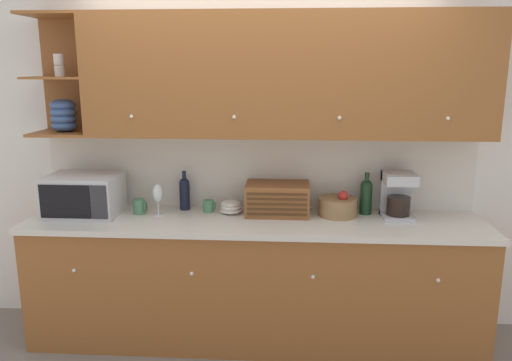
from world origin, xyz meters
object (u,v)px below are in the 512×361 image
at_px(fruit_basket, 338,206).
at_px(mug, 139,206).
at_px(mug_blue_second, 209,206).
at_px(wine_bottle, 366,195).
at_px(bowl_stack_on_counter, 231,207).
at_px(bread_box, 277,199).
at_px(microwave, 84,195).
at_px(second_wine_bottle, 185,192).
at_px(wine_glass, 158,194).
at_px(coffee_maker, 398,195).

bearing_deg(fruit_basket, mug, -178.13).
xyz_separation_m(mug_blue_second, wine_bottle, (1.14, 0.02, 0.10)).
height_order(mug, fruit_basket, fruit_basket).
height_order(bowl_stack_on_counter, wine_bottle, wine_bottle).
bearing_deg(bread_box, microwave, -175.51).
xyz_separation_m(microwave, fruit_basket, (1.82, 0.10, -0.08)).
distance_m(second_wine_bottle, fruit_basket, 1.13).
relative_size(wine_glass, bread_box, 0.51).
xyz_separation_m(bread_box, fruit_basket, (0.43, -0.01, -0.04)).
relative_size(mug, bread_box, 0.24).
bearing_deg(mug_blue_second, wine_glass, -162.41).
xyz_separation_m(wine_bottle, coffee_maker, (0.21, -0.07, 0.02)).
distance_m(microwave, bowl_stack_on_counter, 1.06).
distance_m(mug_blue_second, coffee_maker, 1.35).
relative_size(mug, mug_blue_second, 1.18).
bearing_deg(second_wine_bottle, microwave, -164.78).
bearing_deg(wine_bottle, bowl_stack_on_counter, -177.07).
bearing_deg(wine_glass, wine_bottle, 5.13).
xyz_separation_m(mug, mug_blue_second, (0.49, 0.08, -0.01)).
relative_size(second_wine_bottle, bread_box, 0.65).
bearing_deg(mug_blue_second, fruit_basket, -2.29).
bearing_deg(mug_blue_second, microwave, -171.32).
bearing_deg(bowl_stack_on_counter, microwave, -174.12).
xyz_separation_m(wine_glass, wine_bottle, (1.49, 0.13, -0.02)).
xyz_separation_m(wine_glass, coffee_maker, (1.70, 0.06, 0.01)).
distance_m(bread_box, coffee_maker, 0.85).
relative_size(mug_blue_second, fruit_basket, 0.33).
distance_m(wine_glass, second_wine_bottle, 0.23).
xyz_separation_m(mug_blue_second, fruit_basket, (0.94, -0.04, 0.02)).
distance_m(fruit_basket, coffee_maker, 0.42).
distance_m(mug_blue_second, fruit_basket, 0.94).
distance_m(second_wine_bottle, coffee_maker, 1.54).
bearing_deg(bowl_stack_on_counter, coffee_maker, -0.93).
relative_size(fruit_basket, wine_bottle, 0.89).
height_order(microwave, mug_blue_second, microwave).
bearing_deg(mug, mug_blue_second, 9.63).
bearing_deg(mug_blue_second, second_wine_bottle, 164.26).
relative_size(second_wine_bottle, wine_bottle, 0.96).
height_order(mug_blue_second, bread_box, bread_box).
height_order(bowl_stack_on_counter, fruit_basket, fruit_basket).
bearing_deg(fruit_basket, bowl_stack_on_counter, 179.22).
bearing_deg(microwave, fruit_basket, 3.06).
relative_size(microwave, coffee_maker, 1.56).
distance_m(mug_blue_second, bread_box, 0.51).
xyz_separation_m(mug, fruit_basket, (1.43, 0.05, 0.01)).
xyz_separation_m(microwave, bread_box, (1.38, 0.11, -0.03)).
bearing_deg(mug, bread_box, 3.33).
height_order(wine_glass, second_wine_bottle, second_wine_bottle).
distance_m(bread_box, wine_bottle, 0.64).
height_order(bowl_stack_on_counter, coffee_maker, coffee_maker).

